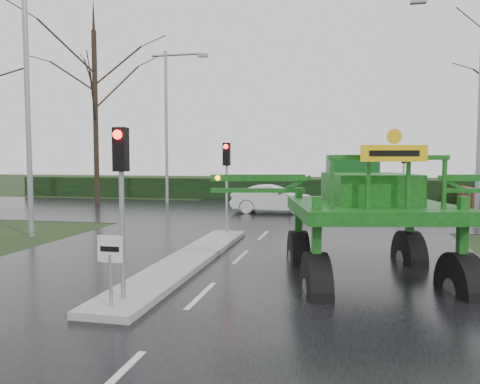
% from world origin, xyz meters
% --- Properties ---
extents(ground, '(140.00, 140.00, 0.00)m').
position_xyz_m(ground, '(0.00, 0.00, 0.00)').
color(ground, black).
rests_on(ground, ground).
extents(road_main, '(14.00, 80.00, 0.02)m').
position_xyz_m(road_main, '(0.00, 10.00, 0.00)').
color(road_main, black).
rests_on(road_main, ground).
extents(road_cross, '(80.00, 12.00, 0.02)m').
position_xyz_m(road_cross, '(0.00, 16.00, 0.01)').
color(road_cross, black).
rests_on(road_cross, ground).
extents(median_island, '(1.20, 10.00, 0.16)m').
position_xyz_m(median_island, '(-1.30, 3.00, 0.09)').
color(median_island, gray).
rests_on(median_island, ground).
extents(hedge_row, '(44.00, 0.90, 1.50)m').
position_xyz_m(hedge_row, '(0.00, 24.00, 0.75)').
color(hedge_row, black).
rests_on(hedge_row, ground).
extents(keep_left_sign, '(0.50, 0.07, 1.35)m').
position_xyz_m(keep_left_sign, '(-1.30, -1.50, 1.06)').
color(keep_left_sign, gray).
rests_on(keep_left_sign, ground).
extents(traffic_signal_near, '(0.26, 0.33, 3.52)m').
position_xyz_m(traffic_signal_near, '(-1.30, -1.01, 2.59)').
color(traffic_signal_near, gray).
rests_on(traffic_signal_near, ground).
extents(traffic_signal_mid, '(0.26, 0.33, 3.52)m').
position_xyz_m(traffic_signal_mid, '(-1.30, 7.49, 2.59)').
color(traffic_signal_mid, gray).
rests_on(traffic_signal_mid, ground).
extents(traffic_signal_far, '(0.26, 0.33, 3.52)m').
position_xyz_m(traffic_signal_far, '(6.50, 20.01, 2.59)').
color(traffic_signal_far, gray).
rests_on(traffic_signal_far, ground).
extents(street_light_left_near, '(3.85, 0.30, 10.00)m').
position_xyz_m(street_light_left_near, '(-8.19, 6.00, 5.99)').
color(street_light_left_near, gray).
rests_on(street_light_left_near, ground).
extents(street_light_right, '(3.85, 0.30, 10.00)m').
position_xyz_m(street_light_right, '(8.19, 12.00, 5.99)').
color(street_light_right, gray).
rests_on(street_light_right, ground).
extents(street_light_left_far, '(3.85, 0.30, 10.00)m').
position_xyz_m(street_light_left_far, '(-8.19, 20.00, 5.99)').
color(street_light_left_far, gray).
rests_on(street_light_left_far, ground).
extents(tree_left_far, '(7.70, 7.70, 13.26)m').
position_xyz_m(tree_left_far, '(-12.50, 18.00, 7.15)').
color(tree_left_far, black).
rests_on(tree_left_far, ground).
extents(crop_sprayer, '(7.78, 5.59, 4.43)m').
position_xyz_m(crop_sprayer, '(2.32, 1.01, 2.09)').
color(crop_sprayer, black).
rests_on(crop_sprayer, ground).
extents(white_sedan, '(4.59, 1.73, 1.50)m').
position_xyz_m(white_sedan, '(-0.70, 15.62, 0.00)').
color(white_sedan, silver).
rests_on(white_sedan, ground).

